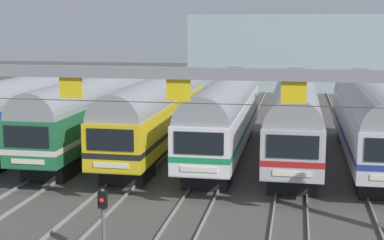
{
  "coord_description": "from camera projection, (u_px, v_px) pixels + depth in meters",
  "views": [
    {
      "loc": [
        6.4,
        -34.16,
        8.08
      ],
      "look_at": [
        0.06,
        0.33,
        2.14
      ],
      "focal_mm": 53.97,
      "sensor_mm": 36.0,
      "label": 1
    }
  ],
  "objects": [
    {
      "name": "ground_plane",
      "position": [
        190.0,
        155.0,
        35.62
      ],
      "size": [
        160.0,
        160.0,
        0.0
      ],
      "primitive_type": "plane",
      "color": "#4C4944"
    },
    {
      "name": "track_bed",
      "position": [
        225.0,
        112.0,
        52.09
      ],
      "size": [
        22.43,
        70.0,
        0.15
      ],
      "color": "gray",
      "rests_on": "ground"
    },
    {
      "name": "commuter_train_blue",
      "position": [
        30.0,
        108.0,
        37.03
      ],
      "size": [
        2.88,
        18.06,
        4.77
      ],
      "color": "#284C9E",
      "rests_on": "ground"
    },
    {
      "name": "commuter_train_green",
      "position": [
        92.0,
        109.0,
        36.28
      ],
      "size": [
        2.88,
        18.06,
        4.77
      ],
      "color": "#236B42",
      "rests_on": "ground"
    },
    {
      "name": "commuter_train_yellow",
      "position": [
        157.0,
        111.0,
        35.54
      ],
      "size": [
        2.88,
        18.06,
        4.77
      ],
      "color": "gold",
      "rests_on": "ground"
    },
    {
      "name": "commuter_train_white",
      "position": [
        224.0,
        113.0,
        34.79
      ],
      "size": [
        2.88,
        18.06,
        5.05
      ],
      "color": "white",
      "rests_on": "ground"
    },
    {
      "name": "commuter_train_stainless",
      "position": [
        294.0,
        115.0,
        34.05
      ],
      "size": [
        2.88,
        18.06,
        5.05
      ],
      "color": "#B2B5BA",
      "rests_on": "ground"
    },
    {
      "name": "commuter_train_silver",
      "position": [
        368.0,
        117.0,
        33.3
      ],
      "size": [
        2.88,
        18.06,
        5.05
      ],
      "color": "silver",
      "rests_on": "ground"
    },
    {
      "name": "catenary_gantry",
      "position": [
        124.0,
        96.0,
        21.63
      ],
      "size": [
        26.16,
        0.44,
        6.97
      ],
      "color": "gray",
      "rests_on": "ground"
    },
    {
      "name": "yard_signal_mast",
      "position": [
        103.0,
        211.0,
        19.64
      ],
      "size": [
        0.28,
        0.35,
        2.5
      ],
      "color": "#59595E",
      "rests_on": "ground"
    },
    {
      "name": "maintenance_building",
      "position": [
        308.0,
        52.0,
        70.72
      ],
      "size": [
        28.15,
        10.0,
        9.01
      ],
      "primitive_type": "cube",
      "color": "#9EB2B7",
      "rests_on": "ground"
    }
  ]
}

